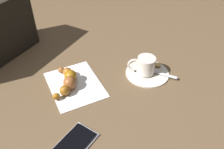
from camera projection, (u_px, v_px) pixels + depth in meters
The scene contains 8 objects.
ground_plane at pixel (112, 76), 0.80m from camera, with size 1.80×1.80×0.00m, color brown.
saucer at pixel (147, 73), 0.81m from camera, with size 0.14×0.14×0.01m, color silver.
espresso_cup at pixel (145, 65), 0.79m from camera, with size 0.08×0.06×0.06m.
teaspoon at pixel (150, 70), 0.81m from camera, with size 0.09×0.12×0.01m.
sugar_packet at pixel (150, 64), 0.83m from camera, with size 0.07×0.02×0.01m, color tan.
napkin at pixel (75, 84), 0.77m from camera, with size 0.15×0.20×0.00m, color white.
croissant at pixel (68, 80), 0.75m from camera, with size 0.10×0.14×0.04m.
cell_phone at pixel (69, 149), 0.59m from camera, with size 0.17×0.13×0.01m.
Camera 1 is at (-0.28, -0.54, 0.52)m, focal length 38.91 mm.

